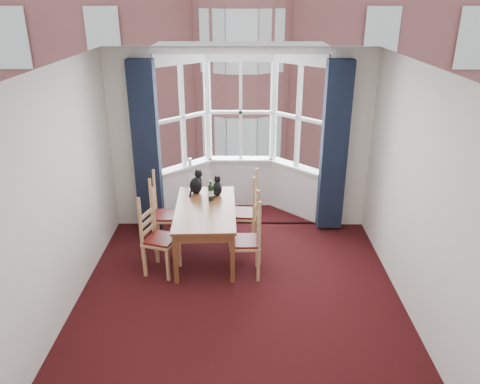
{
  "coord_description": "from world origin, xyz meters",
  "views": [
    {
      "loc": [
        0.04,
        -4.7,
        3.47
      ],
      "look_at": [
        0.0,
        1.05,
        1.05
      ],
      "focal_mm": 35.0,
      "sensor_mm": 36.0,
      "label": 1
    }
  ],
  "objects_px": {
    "chair_right_near": "(252,243)",
    "cat_right": "(217,188)",
    "chair_right_far": "(249,215)",
    "candle_tall": "(190,162)",
    "dining_table": "(205,213)",
    "cat_left": "(196,184)",
    "wine_bottle": "(211,192)",
    "chair_left_far": "(161,217)",
    "chair_left_near": "(155,239)"
  },
  "relations": [
    {
      "from": "dining_table",
      "to": "chair_right_far",
      "type": "distance_m",
      "value": 0.73
    },
    {
      "from": "wine_bottle",
      "to": "candle_tall",
      "type": "xyz_separation_m",
      "value": [
        -0.42,
        1.13,
        0.06
      ]
    },
    {
      "from": "chair_right_near",
      "to": "cat_right",
      "type": "distance_m",
      "value": 1.15
    },
    {
      "from": "dining_table",
      "to": "chair_right_far",
      "type": "bearing_deg",
      "value": 29.47
    },
    {
      "from": "chair_left_far",
      "to": "cat_right",
      "type": "xyz_separation_m",
      "value": [
        0.83,
        0.19,
        0.38
      ]
    },
    {
      "from": "cat_right",
      "to": "wine_bottle",
      "type": "bearing_deg",
      "value": -111.85
    },
    {
      "from": "chair_left_near",
      "to": "chair_left_far",
      "type": "relative_size",
      "value": 1.0
    },
    {
      "from": "chair_right_near",
      "to": "wine_bottle",
      "type": "height_order",
      "value": "wine_bottle"
    },
    {
      "from": "chair_left_near",
      "to": "chair_left_far",
      "type": "bearing_deg",
      "value": 93.06
    },
    {
      "from": "candle_tall",
      "to": "cat_left",
      "type": "bearing_deg",
      "value": -77.78
    },
    {
      "from": "chair_right_near",
      "to": "chair_left_far",
      "type": "bearing_deg",
      "value": 149.83
    },
    {
      "from": "cat_right",
      "to": "chair_left_far",
      "type": "bearing_deg",
      "value": -167.24
    },
    {
      "from": "wine_bottle",
      "to": "chair_left_far",
      "type": "bearing_deg",
      "value": 179.15
    },
    {
      "from": "chair_right_near",
      "to": "wine_bottle",
      "type": "bearing_deg",
      "value": 127.32
    },
    {
      "from": "cat_left",
      "to": "cat_right",
      "type": "relative_size",
      "value": 1.23
    },
    {
      "from": "chair_left_near",
      "to": "chair_left_far",
      "type": "xyz_separation_m",
      "value": [
        -0.04,
        0.69,
        0.0
      ]
    },
    {
      "from": "cat_left",
      "to": "wine_bottle",
      "type": "xyz_separation_m",
      "value": [
        0.24,
        -0.28,
        -0.0
      ]
    },
    {
      "from": "chair_right_near",
      "to": "candle_tall",
      "type": "height_order",
      "value": "candle_tall"
    },
    {
      "from": "chair_left_far",
      "to": "wine_bottle",
      "type": "xyz_separation_m",
      "value": [
        0.75,
        -0.01,
        0.41
      ]
    },
    {
      "from": "wine_bottle",
      "to": "candle_tall",
      "type": "relative_size",
      "value": 2.37
    },
    {
      "from": "dining_table",
      "to": "candle_tall",
      "type": "height_order",
      "value": "candle_tall"
    },
    {
      "from": "chair_right_near",
      "to": "cat_right",
      "type": "height_order",
      "value": "cat_right"
    },
    {
      "from": "chair_left_near",
      "to": "chair_right_near",
      "type": "relative_size",
      "value": 1.0
    },
    {
      "from": "dining_table",
      "to": "cat_right",
      "type": "distance_m",
      "value": 0.52
    },
    {
      "from": "chair_right_near",
      "to": "cat_right",
      "type": "xyz_separation_m",
      "value": [
        -0.5,
        0.96,
        0.38
      ]
    },
    {
      "from": "chair_left_far",
      "to": "chair_left_near",
      "type": "bearing_deg",
      "value": -86.94
    },
    {
      "from": "cat_right",
      "to": "candle_tall",
      "type": "relative_size",
      "value": 2.28
    },
    {
      "from": "chair_left_far",
      "to": "chair_right_far",
      "type": "bearing_deg",
      "value": 3.37
    },
    {
      "from": "chair_right_near",
      "to": "chair_right_far",
      "type": "relative_size",
      "value": 1.0
    },
    {
      "from": "chair_right_far",
      "to": "chair_left_near",
      "type": "bearing_deg",
      "value": -148.6
    },
    {
      "from": "chair_right_near",
      "to": "cat_right",
      "type": "bearing_deg",
      "value": 117.55
    },
    {
      "from": "chair_left_near",
      "to": "chair_right_near",
      "type": "height_order",
      "value": "same"
    },
    {
      "from": "chair_left_far",
      "to": "candle_tall",
      "type": "xyz_separation_m",
      "value": [
        0.33,
        1.12,
        0.46
      ]
    },
    {
      "from": "chair_left_near",
      "to": "cat_left",
      "type": "xyz_separation_m",
      "value": [
        0.48,
        0.97,
        0.41
      ]
    },
    {
      "from": "cat_left",
      "to": "candle_tall",
      "type": "bearing_deg",
      "value": 102.22
    },
    {
      "from": "chair_right_far",
      "to": "cat_right",
      "type": "xyz_separation_m",
      "value": [
        -0.47,
        0.11,
        0.38
      ]
    },
    {
      "from": "chair_left_near",
      "to": "candle_tall",
      "type": "distance_m",
      "value": 1.89
    },
    {
      "from": "cat_left",
      "to": "wine_bottle",
      "type": "height_order",
      "value": "cat_left"
    },
    {
      "from": "dining_table",
      "to": "chair_left_far",
      "type": "distance_m",
      "value": 0.76
    },
    {
      "from": "chair_left_far",
      "to": "candle_tall",
      "type": "relative_size",
      "value": 7.18
    },
    {
      "from": "candle_tall",
      "to": "chair_right_far",
      "type": "bearing_deg",
      "value": -47.02
    },
    {
      "from": "chair_left_far",
      "to": "chair_right_near",
      "type": "height_order",
      "value": "same"
    },
    {
      "from": "dining_table",
      "to": "cat_right",
      "type": "relative_size",
      "value": 5.39
    },
    {
      "from": "chair_left_far",
      "to": "cat_left",
      "type": "relative_size",
      "value": 2.56
    },
    {
      "from": "chair_left_near",
      "to": "cat_right",
      "type": "bearing_deg",
      "value": 48.11
    },
    {
      "from": "cat_right",
      "to": "candle_tall",
      "type": "bearing_deg",
      "value": 118.17
    },
    {
      "from": "chair_left_near",
      "to": "chair_left_far",
      "type": "height_order",
      "value": "same"
    },
    {
      "from": "chair_left_near",
      "to": "chair_right_far",
      "type": "height_order",
      "value": "same"
    },
    {
      "from": "chair_left_near",
      "to": "cat_left",
      "type": "height_order",
      "value": "cat_left"
    },
    {
      "from": "chair_right_far",
      "to": "candle_tall",
      "type": "distance_m",
      "value": 1.5
    }
  ]
}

